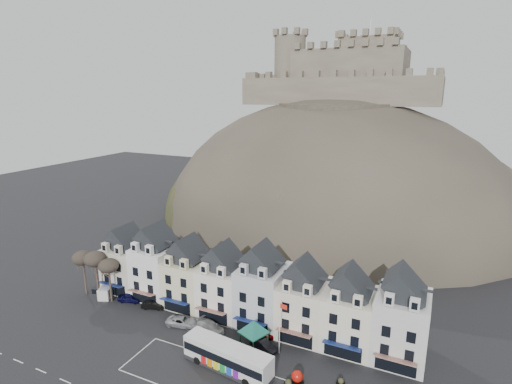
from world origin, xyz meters
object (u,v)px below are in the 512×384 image
flagpole (280,324)px  car_black (153,305)px  car_silver (182,322)px  car_maroon (261,332)px  car_navy (130,298)px  car_charcoal (264,345)px  bus_shelter (254,327)px  red_buoy (297,377)px  white_van (108,290)px  bus (227,356)px  car_white (211,326)px

flagpole → car_black: 24.03m
car_silver → car_maroon: car_maroon is taller
car_navy → car_charcoal: (26.42, -2.19, -0.01)m
bus_shelter → car_silver: size_ratio=1.28×
red_buoy → car_black: red_buoy is taller
car_black → car_maroon: car_maroon is taller
car_silver → car_navy: bearing=68.3°
red_buoy → car_charcoal: red_buoy is taller
bus_shelter → white_van: bearing=-162.8°
bus → car_maroon: (0.94, 8.29, -1.23)m
car_silver → white_van: bearing=71.0°
bus_shelter → car_white: 8.23m
bus → car_black: bus is taller
red_buoy → flagpole: bearing=132.2°
car_white → car_black: bearing=100.8°
bus → car_black: (-18.66, 7.90, -1.32)m
flagpole → car_navy: (-28.83, 2.08, -3.85)m
flagpole → car_white: (-11.57, 0.61, -3.83)m
red_buoy → white_van: 38.67m
car_black → car_maroon: 19.60m
white_van → car_maroon: (29.87, 0.28, -0.27)m
car_silver → car_white: size_ratio=1.01×
bus → car_charcoal: bearing=73.2°
bus → car_white: (-6.60, 6.51, -1.25)m
red_buoy → car_maroon: red_buoy is taller
white_van → car_white: 22.39m
red_buoy → bus_shelter: bearing=151.9°
white_van → car_charcoal: size_ratio=1.15×
bus → car_white: bearing=142.4°
car_silver → car_white: (4.67, 0.72, 0.01)m
red_buoy → car_maroon: size_ratio=0.42×
bus_shelter → car_black: 20.12m
white_van → car_silver: bearing=-29.5°
bus_shelter → red_buoy: bearing=-6.3°
white_van → car_maroon: 29.88m
car_black → car_charcoal: bearing=-113.8°
car_navy → car_maroon: size_ratio=0.95×
red_buoy → car_navy: (-33.01, 6.69, -0.23)m
car_white → flagpole: bearing=-75.7°
car_navy → car_black: (5.20, -0.08, -0.05)m
car_black → car_charcoal: 21.32m
flagpole → bus_shelter: bearing=-175.0°
flagpole → car_navy: bearing=175.9°
bus_shelter → car_navy: (-25.00, 2.42, -2.65)m
flagpole → car_white: bearing=177.0°
bus_shelter → car_navy: bus_shelter is taller
red_buoy → car_white: (-15.75, 5.22, -0.22)m
flagpole → car_white: 12.20m
bus → car_white: 9.35m
car_black → car_white: (12.06, -1.39, 0.07)m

